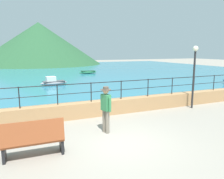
{
  "coord_description": "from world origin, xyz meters",
  "views": [
    {
      "loc": [
        -2.99,
        -6.26,
        3.04
      ],
      "look_at": [
        1.26,
        3.7,
        1.1
      ],
      "focal_mm": 34.99,
      "sensor_mm": 36.0,
      "label": 1
    }
  ],
  "objects": [
    {
      "name": "boat_3",
      "position": [
        5.32,
        21.33,
        0.26
      ],
      "size": [
        2.33,
        0.98,
        0.36
      ],
      "color": "#338C59",
      "rests_on": "lake_water"
    },
    {
      "name": "person_walking",
      "position": [
        -0.13,
        1.0,
        0.98
      ],
      "size": [
        0.38,
        0.55,
        1.75
      ],
      "color": "slate",
      "rests_on": "ground"
    },
    {
      "name": "lake_water",
      "position": [
        0.0,
        25.84,
        0.03
      ],
      "size": [
        64.0,
        44.32,
        0.06
      ],
      "primitive_type": "cube",
      "color": "teal",
      "rests_on": "ground"
    },
    {
      "name": "bench_main",
      "position": [
        -2.75,
        -0.01,
        0.56
      ],
      "size": [
        1.71,
        0.6,
        1.13
      ],
      "color": "#9E4C28",
      "rests_on": "ground"
    },
    {
      "name": "railing",
      "position": [
        0.0,
        3.2,
        1.31
      ],
      "size": [
        18.44,
        0.04,
        0.9
      ],
      "color": "black",
      "rests_on": "promenade_wall"
    },
    {
      "name": "hill_main",
      "position": [
        1.45,
        44.88,
        4.53
      ],
      "size": [
        26.88,
        26.88,
        9.06
      ],
      "primitive_type": "cone",
      "color": "#285633",
      "rests_on": "ground"
    },
    {
      "name": "promenade_wall",
      "position": [
        0.0,
        3.2,
        0.35
      ],
      "size": [
        20.0,
        0.56,
        0.7
      ],
      "primitive_type": "cube",
      "color": "tan",
      "rests_on": "ground"
    },
    {
      "name": "boat_2",
      "position": [
        -0.31,
        13.1,
        0.33
      ],
      "size": [
        2.37,
        1.1,
        0.76
      ],
      "color": "gray",
      "rests_on": "lake_water"
    },
    {
      "name": "ground_plane",
      "position": [
        0.0,
        0.0,
        0.0
      ],
      "size": [
        120.0,
        120.0,
        0.0
      ],
      "primitive_type": "plane",
      "color": "gray"
    },
    {
      "name": "lamp_post",
      "position": [
        5.41,
        2.5,
        2.19
      ],
      "size": [
        0.28,
        0.28,
        3.28
      ],
      "color": "#232326",
      "rests_on": "ground"
    }
  ]
}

